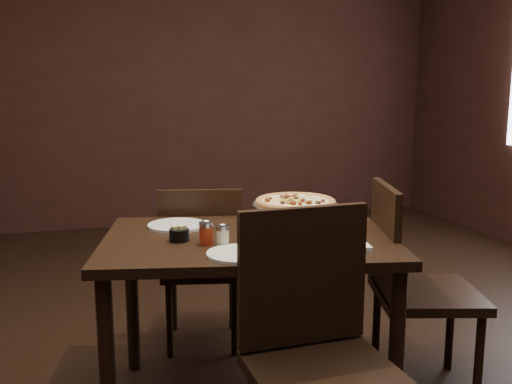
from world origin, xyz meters
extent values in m
cube|color=black|center=(0.00, 3.51, 1.40)|extent=(6.00, 0.02, 2.80)
cube|color=black|center=(-0.05, -0.09, 0.75)|extent=(1.38, 1.07, 0.04)
cylinder|color=black|center=(-0.67, -0.31, 0.37)|extent=(0.06, 0.06, 0.73)
cylinder|color=black|center=(0.42, -0.55, 0.37)|extent=(0.06, 0.06, 0.73)
cylinder|color=black|center=(-0.52, 0.37, 0.37)|extent=(0.06, 0.06, 0.73)
cylinder|color=black|center=(0.57, 0.14, 0.37)|extent=(0.06, 0.06, 0.73)
cylinder|color=silver|center=(0.18, -0.05, 0.78)|extent=(0.13, 0.13, 0.01)
cylinder|color=silver|center=(0.18, -0.05, 0.83)|extent=(0.03, 0.03, 0.10)
cylinder|color=silver|center=(0.18, -0.05, 0.89)|extent=(0.09, 0.09, 0.01)
cylinder|color=#A5A5AA|center=(0.18, -0.05, 0.89)|extent=(0.38, 0.38, 0.01)
torus|color=#A5A5AA|center=(0.18, -0.05, 0.90)|extent=(0.39, 0.39, 0.01)
cylinder|color=brown|center=(0.18, -0.05, 0.90)|extent=(0.35, 0.35, 0.01)
torus|color=brown|center=(0.18, -0.05, 0.91)|extent=(0.36, 0.36, 0.03)
cylinder|color=tan|center=(0.18, -0.05, 0.91)|extent=(0.30, 0.30, 0.01)
cylinder|color=beige|center=(-0.19, -0.20, 0.81)|extent=(0.05, 0.05, 0.07)
cylinder|color=silver|center=(-0.19, -0.20, 0.85)|extent=(0.05, 0.05, 0.02)
ellipsoid|color=silver|center=(-0.19, -0.20, 0.86)|extent=(0.03, 0.03, 0.01)
cylinder|color=maroon|center=(-0.25, -0.16, 0.81)|extent=(0.06, 0.06, 0.07)
cylinder|color=silver|center=(-0.25, -0.16, 0.86)|extent=(0.06, 0.06, 0.02)
ellipsoid|color=silver|center=(-0.25, -0.16, 0.87)|extent=(0.03, 0.03, 0.01)
cylinder|color=black|center=(-0.34, -0.07, 0.80)|extent=(0.08, 0.08, 0.05)
cube|color=tan|center=(-0.36, -0.07, 0.81)|extent=(0.04, 0.03, 0.06)
cube|color=tan|center=(-0.33, -0.07, 0.81)|extent=(0.04, 0.03, 0.06)
cube|color=white|center=(0.29, -0.36, 0.78)|extent=(0.18, 0.18, 0.02)
cylinder|color=silver|center=(-0.31, 0.18, 0.78)|extent=(0.27, 0.27, 0.01)
cylinder|color=silver|center=(-0.16, -0.35, 0.78)|extent=(0.25, 0.25, 0.01)
cone|color=silver|center=(0.09, -0.24, 0.90)|extent=(0.14, 0.14, 0.00)
cylinder|color=black|center=(0.09, -0.24, 0.90)|extent=(0.09, 0.08, 0.02)
cube|color=black|center=(-0.12, 0.58, 0.43)|extent=(0.50, 0.50, 0.04)
cube|color=black|center=(-0.16, 0.39, 0.68)|extent=(0.42, 0.12, 0.44)
cylinder|color=black|center=(0.08, 0.71, 0.21)|extent=(0.04, 0.04, 0.41)
cylinder|color=black|center=(-0.25, 0.78, 0.21)|extent=(0.04, 0.04, 0.41)
cylinder|color=black|center=(0.01, 0.38, 0.21)|extent=(0.04, 0.04, 0.41)
cylinder|color=black|center=(-0.33, 0.45, 0.21)|extent=(0.04, 0.04, 0.41)
cube|color=black|center=(0.01, -0.82, 0.48)|extent=(0.48, 0.48, 0.04)
cube|color=black|center=(0.00, -0.61, 0.76)|extent=(0.47, 0.05, 0.49)
cube|color=black|center=(0.78, -0.21, 0.47)|extent=(0.57, 0.57, 0.04)
cube|color=black|center=(0.58, -0.15, 0.74)|extent=(0.16, 0.45, 0.48)
cylinder|color=black|center=(0.90, -0.44, 0.22)|extent=(0.04, 0.04, 0.45)
cylinder|color=black|center=(1.01, -0.08, 0.22)|extent=(0.04, 0.04, 0.45)
cylinder|color=black|center=(0.55, -0.34, 0.22)|extent=(0.04, 0.04, 0.45)
cylinder|color=black|center=(0.65, 0.02, 0.22)|extent=(0.04, 0.04, 0.45)
camera|label=1|loc=(-0.70, -2.38, 1.41)|focal=40.00mm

